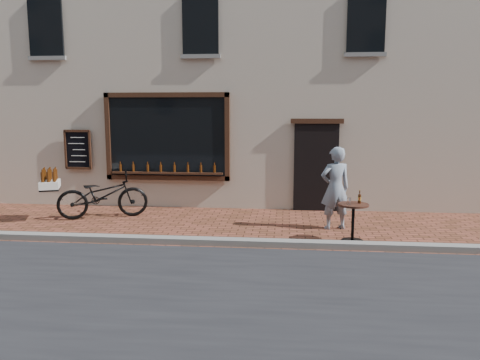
# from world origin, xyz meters

# --- Properties ---
(ground) EXTENTS (90.00, 90.00, 0.00)m
(ground) POSITION_xyz_m (0.00, 0.00, 0.00)
(ground) COLOR #572E1C
(ground) RESTS_ON ground
(kerb) EXTENTS (90.00, 0.25, 0.12)m
(kerb) POSITION_xyz_m (0.00, 0.20, 0.06)
(kerb) COLOR slate
(kerb) RESTS_ON ground
(shop_building) EXTENTS (28.00, 6.20, 10.00)m
(shop_building) POSITION_xyz_m (0.00, 6.50, 5.00)
(shop_building) COLOR #BCAC94
(shop_building) RESTS_ON ground
(cargo_bicycle) EXTENTS (2.47, 1.50, 1.17)m
(cargo_bicycle) POSITION_xyz_m (-3.18, 2.12, 0.56)
(cargo_bicycle) COLOR black
(cargo_bicycle) RESTS_ON ground
(bistro_table) EXTENTS (0.59, 0.59, 1.01)m
(bistro_table) POSITION_xyz_m (2.47, 0.67, 0.54)
(bistro_table) COLOR black
(bistro_table) RESTS_ON ground
(pedestrian) EXTENTS (0.74, 0.59, 1.77)m
(pedestrian) POSITION_xyz_m (2.21, 1.65, 0.89)
(pedestrian) COLOR gray
(pedestrian) RESTS_ON ground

